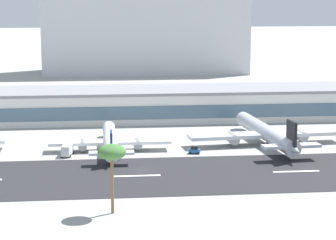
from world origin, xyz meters
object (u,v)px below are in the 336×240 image
airliner_black_tail_gate_2 (268,134)px  service_baggage_tug_2 (194,150)px  service_box_truck_0 (67,150)px  distant_hotel_block (145,30)px  terminal_building (174,103)px  palm_tree_0 (112,153)px  airliner_navy_tail_gate_1 (110,142)px

airliner_black_tail_gate_2 → service_baggage_tug_2: (-23.22, -8.45, -2.43)m
service_box_truck_0 → service_baggage_tug_2: service_box_truck_0 is taller
distant_hotel_block → airliner_black_tail_gate_2: distant_hotel_block is taller
terminal_building → distant_hotel_block: (0.15, 144.06, 18.20)m
terminal_building → palm_tree_0: 109.06m
airliner_black_tail_gate_2 → palm_tree_0: palm_tree_0 is taller
service_baggage_tug_2 → airliner_navy_tail_gate_1: bearing=5.1°
distant_hotel_block → airliner_black_tail_gate_2: size_ratio=2.14×
palm_tree_0 → airliner_black_tail_gate_2: bearing=51.2°
service_baggage_tug_2 → palm_tree_0: 57.71m
distant_hotel_block → airliner_navy_tail_gate_1: bearing=-97.1°
airliner_black_tail_gate_2 → service_box_truck_0: airliner_black_tail_gate_2 is taller
airliner_black_tail_gate_2 → service_box_truck_0: bearing=92.1°
terminal_building → distant_hotel_block: distant_hotel_block is taller
terminal_building → service_baggage_tug_2: bearing=-90.3°
airliner_navy_tail_gate_1 → service_box_truck_0: airliner_navy_tail_gate_1 is taller
terminal_building → airliner_black_tail_gate_2: terminal_building is taller
airliner_black_tail_gate_2 → palm_tree_0: size_ratio=3.57×
airliner_navy_tail_gate_1 → airliner_black_tail_gate_2: 46.98m
terminal_building → airliner_navy_tail_gate_1: terminal_building is taller
palm_tree_0 → service_baggage_tug_2: bearing=64.4°
distant_hotel_block → airliner_black_tail_gate_2: bearing=-83.2°
airliner_black_tail_gate_2 → service_box_truck_0: size_ratio=8.29×
service_box_truck_0 → service_baggage_tug_2: bearing=97.6°
terminal_building → airliner_navy_tail_gate_1: bearing=-115.7°
terminal_building → airliner_black_tail_gate_2: size_ratio=4.00×
distant_hotel_block → service_baggage_tug_2: (-0.43, -199.08, -22.67)m
service_box_truck_0 → distant_hotel_block: bearing=179.0°
distant_hotel_block → palm_tree_0: 251.50m
terminal_building → airliner_black_tail_gate_2: bearing=-63.8°
distant_hotel_block → airliner_navy_tail_gate_1: distant_hotel_block is taller
airliner_navy_tail_gate_1 → service_box_truck_0: bearing=109.1°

